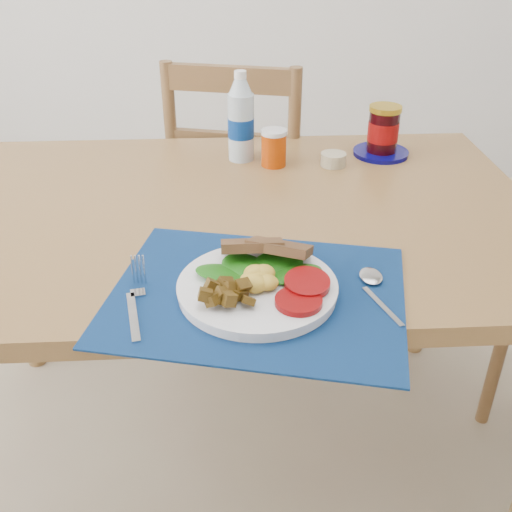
{
  "coord_description": "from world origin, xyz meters",
  "views": [
    {
      "loc": [
        0.01,
        -0.99,
        1.34
      ],
      "look_at": [
        0.06,
        -0.1,
        0.8
      ],
      "focal_mm": 42.0,
      "sensor_mm": 36.0,
      "label": 1
    }
  ],
  "objects_px": {
    "water_bottle": "(241,122)",
    "jam_on_saucer": "(383,134)",
    "juice_glass": "(274,149)",
    "chair_far": "(240,172)",
    "breakfast_plate": "(254,285)"
  },
  "relations": [
    {
      "from": "water_bottle",
      "to": "juice_glass",
      "type": "relative_size",
      "value": 2.6
    },
    {
      "from": "juice_glass",
      "to": "jam_on_saucer",
      "type": "xyz_separation_m",
      "value": [
        0.29,
        0.06,
        0.01
      ]
    },
    {
      "from": "juice_glass",
      "to": "chair_far",
      "type": "bearing_deg",
      "value": 101.9
    },
    {
      "from": "breakfast_plate",
      "to": "juice_glass",
      "type": "distance_m",
      "value": 0.59
    },
    {
      "from": "water_bottle",
      "to": "jam_on_saucer",
      "type": "bearing_deg",
      "value": 1.47
    },
    {
      "from": "chair_far",
      "to": "breakfast_plate",
      "type": "bearing_deg",
      "value": 103.55
    },
    {
      "from": "chair_far",
      "to": "jam_on_saucer",
      "type": "height_order",
      "value": "chair_far"
    },
    {
      "from": "water_bottle",
      "to": "juice_glass",
      "type": "distance_m",
      "value": 0.11
    },
    {
      "from": "chair_far",
      "to": "water_bottle",
      "type": "distance_m",
      "value": 0.41
    },
    {
      "from": "chair_far",
      "to": "jam_on_saucer",
      "type": "distance_m",
      "value": 0.53
    },
    {
      "from": "juice_glass",
      "to": "jam_on_saucer",
      "type": "bearing_deg",
      "value": 10.95
    },
    {
      "from": "water_bottle",
      "to": "jam_on_saucer",
      "type": "height_order",
      "value": "water_bottle"
    },
    {
      "from": "breakfast_plate",
      "to": "jam_on_saucer",
      "type": "distance_m",
      "value": 0.74
    },
    {
      "from": "chair_far",
      "to": "juice_glass",
      "type": "relative_size",
      "value": 13.09
    },
    {
      "from": "breakfast_plate",
      "to": "chair_far",
      "type": "bearing_deg",
      "value": 97.69
    }
  ]
}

